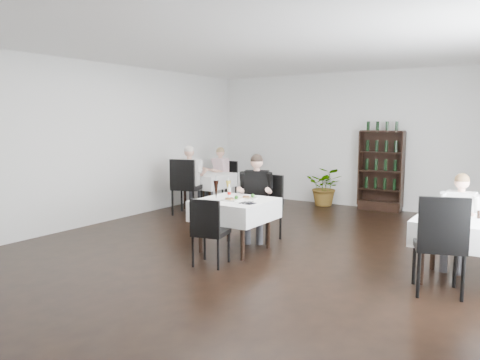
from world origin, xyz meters
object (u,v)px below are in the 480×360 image
at_px(wine_shelf, 381,171).
at_px(main_table, 235,209).
at_px(potted_tree, 326,186).
at_px(diner_main, 256,191).

distance_m(wine_shelf, main_table, 4.41).
distance_m(wine_shelf, potted_tree, 1.28).
relative_size(wine_shelf, main_table, 1.70).
xyz_separation_m(wine_shelf, potted_tree, (-1.21, -0.11, -0.40)).
bearing_deg(diner_main, main_table, -85.68).
height_order(potted_tree, diner_main, diner_main).
bearing_deg(main_table, diner_main, 94.32).
height_order(wine_shelf, diner_main, wine_shelf).
xyz_separation_m(wine_shelf, main_table, (-0.90, -4.31, -0.23)).
bearing_deg(wine_shelf, potted_tree, -174.58).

